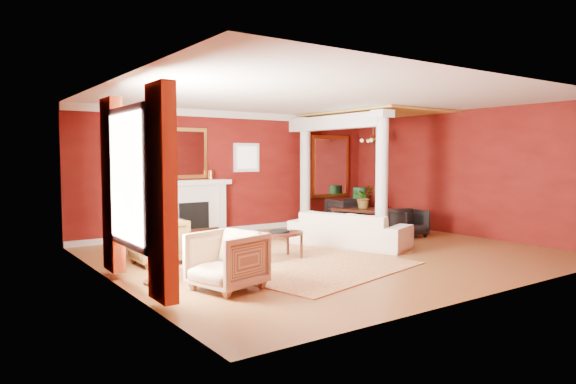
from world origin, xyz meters
TOP-DOWN VIEW (x-y plane):
  - ground at (0.00, 0.00)m, footprint 8.00×8.00m
  - room_shell at (0.00, 0.00)m, footprint 8.04×7.04m
  - fireplace at (-1.30, 3.32)m, footprint 1.85×0.42m
  - overmantel_mirror at (-1.30, 3.45)m, footprint 0.95×0.07m
  - flank_window_left at (-2.85, 3.46)m, footprint 0.70×0.07m
  - flank_window_right at (0.25, 3.46)m, footprint 0.70×0.07m
  - left_window at (-3.89, -0.60)m, footprint 0.21×2.55m
  - column_front at (1.70, 0.30)m, footprint 0.36×0.36m
  - column_back at (1.70, 3.00)m, footprint 0.36×0.36m
  - header_beam at (1.70, 1.90)m, footprint 0.30×3.20m
  - amber_ceiling at (2.85, 1.75)m, footprint 2.30×3.40m
  - dining_mirror at (2.90, 3.45)m, footprint 1.30×0.07m
  - chandelier at (2.90, 1.80)m, footprint 0.60×0.62m
  - crown_trim at (0.00, 3.46)m, footprint 8.00×0.08m
  - base_trim at (0.00, 3.46)m, footprint 8.00×0.08m
  - rug at (-1.17, -0.05)m, footprint 3.88×4.64m
  - sofa at (0.81, 0.33)m, footprint 1.59×2.48m
  - armchair_leopard at (-3.00, 0.91)m, footprint 0.79×0.84m
  - armchair_stripe at (-2.83, -1.26)m, footprint 1.00×1.04m
  - coffee_table at (-1.09, 0.04)m, footprint 0.96×0.96m
  - coffee_book at (-1.04, 0.11)m, footprint 0.17×0.07m
  - side_table at (-3.50, -0.38)m, footprint 0.54×0.54m
  - dining_table at (2.67, 1.83)m, footprint 1.02×1.63m
  - dining_chair_near at (2.79, 0.50)m, footprint 0.76×0.72m
  - dining_chair_far at (2.75, 2.65)m, footprint 0.82×0.78m
  - green_urn at (3.50, 2.91)m, footprint 0.42×0.42m
  - potted_plant at (2.68, 1.88)m, footprint 0.54×0.59m

SIDE VIEW (x-z plane):
  - ground at x=0.00m, z-range 0.00..0.00m
  - rug at x=-1.17m, z-range 0.00..0.02m
  - base_trim at x=0.00m, z-range 0.00..0.12m
  - dining_chair_near at x=2.79m, z-range 0.00..0.69m
  - green_urn at x=3.50m, z-range -0.11..0.89m
  - dining_chair_far at x=2.75m, z-range 0.00..0.80m
  - armchair_leopard at x=-3.00m, z-range 0.00..0.85m
  - dining_table at x=2.67m, z-range 0.00..0.86m
  - coffee_table at x=-1.09m, z-range 0.20..0.68m
  - armchair_stripe at x=-2.83m, z-range 0.00..0.88m
  - sofa at x=0.81m, z-range 0.00..0.94m
  - coffee_book at x=-1.04m, z-range 0.48..0.72m
  - fireplace at x=-1.30m, z-range 0.00..1.29m
  - side_table at x=-3.50m, z-range 0.21..1.56m
  - potted_plant at x=2.68m, z-range 0.86..1.29m
  - left_window at x=-3.89m, z-range 0.12..2.72m
  - column_front at x=1.70m, z-range 0.03..2.83m
  - column_back at x=1.70m, z-range 0.03..2.83m
  - dining_mirror at x=2.90m, z-range 0.70..2.40m
  - flank_window_left at x=-2.85m, z-range 1.45..2.15m
  - flank_window_right at x=0.25m, z-range 1.45..2.15m
  - overmantel_mirror at x=-1.30m, z-range 1.33..2.47m
  - room_shell at x=0.00m, z-range 0.56..3.48m
  - chandelier at x=2.90m, z-range 1.87..2.62m
  - header_beam at x=1.70m, z-range 2.46..2.78m
  - crown_trim at x=0.00m, z-range 2.74..2.90m
  - amber_ceiling at x=2.85m, z-range 2.85..2.89m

